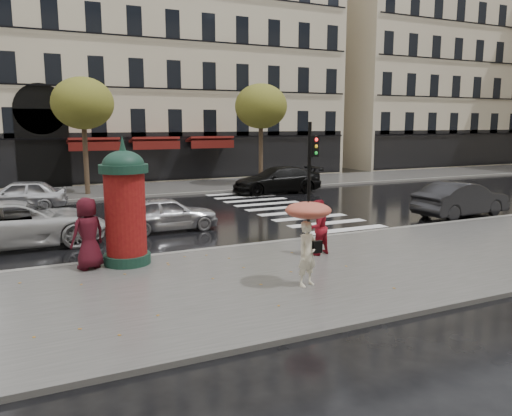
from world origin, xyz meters
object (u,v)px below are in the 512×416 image
woman_red (317,227)px  morris_column (125,203)px  traffic_light (311,169)px  car_far_silver (20,195)px  car_silver (166,214)px  man_burgundy (88,233)px  car_black (277,180)px  car_white (20,224)px  woman_umbrella (308,229)px  car_darkgrey (461,199)px

woman_red → morris_column: morris_column is taller
morris_column → traffic_light: (6.27, 0.32, 0.69)m
morris_column → car_far_silver: (-2.75, 11.89, -1.13)m
traffic_light → car_silver: (-3.92, 4.08, -1.88)m
man_burgundy → car_far_silver: man_burgundy is taller
morris_column → car_black: 16.43m
car_white → woman_red: bearing=-125.7°
woman_red → traffic_light: size_ratio=0.42×
morris_column → car_white: bearing=124.2°
woman_umbrella → man_burgundy: bearing=140.8°
car_darkgrey → car_black: (-3.87, 10.26, 0.01)m
traffic_light → car_black: bearing=67.6°
woman_umbrella → car_darkgrey: bearing=26.7°
woman_red → car_white: (-8.19, 5.50, -0.19)m
man_burgundy → car_silver: size_ratio=0.51×
woman_umbrella → car_black: woman_umbrella is taller
woman_umbrella → car_black: size_ratio=0.40×
car_darkgrey → car_white: bearing=77.6°
traffic_light → car_far_silver: traffic_light is taller
morris_column → car_silver: (2.34, 4.40, -1.19)m
woman_umbrella → car_darkgrey: 12.72m
morris_column → car_darkgrey: bearing=6.9°
morris_column → car_black: (11.11, 12.06, -1.08)m
car_white → car_black: (13.86, 8.02, 0.00)m
car_far_silver → car_white: bearing=7.9°
car_white → car_far_silver: size_ratio=1.30×
woman_red → car_darkgrey: 10.08m
car_darkgrey → traffic_light: bearing=94.5°
morris_column → car_white: size_ratio=0.65×
woman_umbrella → car_white: 10.21m
man_burgundy → traffic_light: 7.46m
car_silver → car_black: (8.77, 7.66, 0.11)m
traffic_light → car_darkgrey: size_ratio=0.86×
woman_umbrella → woman_red: 3.09m
car_silver → car_darkgrey: 12.90m
woman_red → car_darkgrey: size_ratio=0.36×
woman_umbrella → car_darkgrey: size_ratio=0.46×
car_silver → car_darkgrey: (12.63, -2.60, 0.10)m
traffic_light → car_silver: bearing=133.9°
traffic_light → car_silver: size_ratio=1.02×
woman_umbrella → car_silver: woman_umbrella is taller
car_silver → car_far_silver: size_ratio=0.92×
car_darkgrey → car_black: size_ratio=0.87×
car_white → car_black: car_black is taller
car_silver → woman_red: bearing=-152.6°
woman_red → traffic_light: bearing=-129.4°
woman_red → car_black: (5.67, 13.51, -0.19)m
car_silver → car_black: bearing=-49.3°
morris_column → car_darkgrey: (14.98, 1.80, -1.09)m
woman_umbrella → woman_red: woman_umbrella is taller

